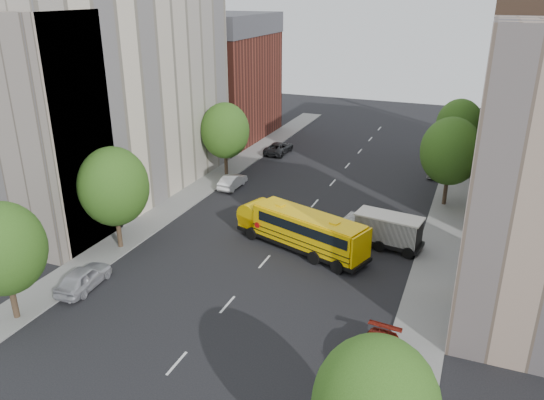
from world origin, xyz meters
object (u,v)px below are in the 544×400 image
Objects in this scene: parked_car_1 at (232,181)px; parked_car_3 at (370,363)px; street_tree_1 at (114,187)px; parked_car_0 at (84,278)px; safari_truck at (383,229)px; parked_car_2 at (279,148)px; street_tree_0 at (3,249)px; school_bus at (300,228)px; street_tree_5 at (459,125)px; street_tree_4 at (451,151)px; parked_car_5 at (438,169)px; street_tree_2 at (225,131)px.

parked_car_3 reaches higher than parked_car_1.
street_tree_1 is 1.77× the size of parked_car_0.
safari_truck is 1.43× the size of parked_car_0.
parked_car_2 is at bearing -96.58° from parked_car_0.
street_tree_0 reaches higher than parked_car_0.
street_tree_1 is 13.96m from school_bus.
street_tree_0 is at bearing 87.77° from parked_car_2.
school_bus is (-9.35, -25.06, -2.97)m from street_tree_5.
parked_car_1 is at bearing -142.71° from street_tree_5.
parked_car_3 is at bearing 7.88° from street_tree_0.
street_tree_0 is 35.61m from street_tree_4.
parked_car_5 is at bearing -147.58° from parked_car_1.
parked_car_0 is (1.40, -23.70, -4.07)m from street_tree_2.
school_bus is 15.51m from parked_car_0.
parked_car_3 is at bearing -85.60° from parked_car_5.
parked_car_3 is at bearing -93.19° from street_tree_4.
street_tree_5 is (-0.00, 12.00, -0.37)m from street_tree_4.
parked_car_3 is at bearing -92.16° from street_tree_5.
street_tree_0 is 5.96m from parked_car_0.
street_tree_2 is at bearing 153.22° from school_bus.
safari_truck reaches higher than parked_car_0.
parked_car_1 is at bearing -144.00° from parked_car_5.
street_tree_5 is at bearing -141.90° from parked_car_1.
parked_car_2 is (2.20, 37.55, -3.95)m from street_tree_0.
street_tree_4 is at bearing -75.97° from parked_car_5.
school_bus is (-9.35, -13.06, -3.35)m from street_tree_4.
street_tree_4 is 9.45m from parked_car_5.
street_tree_0 is 0.96× the size of street_tree_2.
school_bus reaches higher than parked_car_1.
street_tree_5 is 5.68m from parked_car_5.
street_tree_1 is at bearing -139.53° from school_bus.
street_tree_5 is at bearing 28.61° from street_tree_2.
school_bus is 1.75× the size of safari_truck.
street_tree_1 is 0.98× the size of street_tree_4.
street_tree_2 is 0.95× the size of street_tree_4.
parked_car_3 is 33.40m from parked_car_5.
street_tree_1 is at bearing 82.43° from parked_car_1.
school_bus is (12.65, -13.06, -3.10)m from street_tree_2.
street_tree_4 is 2.01× the size of parked_car_1.
street_tree_2 is (0.00, 28.00, 0.19)m from street_tree_0.
safari_truck is at bearing -92.58° from parked_car_5.
parked_car_2 is at bearing 137.52° from safari_truck.
street_tree_2 reaches higher than parked_car_5.
school_bus is 2.77× the size of parked_car_1.
parked_car_3 is at bearing 119.07° from parked_car_2.
school_bus is at bearing -125.60° from street_tree_4.
parked_car_0 is 1.11× the size of parked_car_1.
street_tree_2 reaches higher than parked_car_0.
street_tree_1 is 1.60× the size of parked_car_2.
street_tree_0 is 1.50× the size of parked_car_2.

